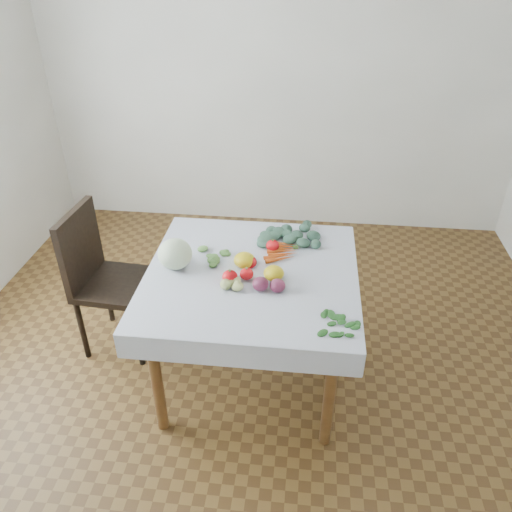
{
  "coord_description": "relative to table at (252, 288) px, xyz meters",
  "views": [
    {
      "loc": [
        0.27,
        -2.18,
        2.27
      ],
      "look_at": [
        0.02,
        0.06,
        0.82
      ],
      "focal_mm": 35.0,
      "sensor_mm": 36.0,
      "label": 1
    }
  ],
  "objects": [
    {
      "name": "ground",
      "position": [
        0.0,
        0.0,
        -0.65
      ],
      "size": [
        4.0,
        4.0,
        0.0
      ],
      "primitive_type": "plane",
      "color": "brown"
    },
    {
      "name": "back_wall",
      "position": [
        0.0,
        2.0,
        0.7
      ],
      "size": [
        4.0,
        0.04,
        2.7
      ],
      "primitive_type": "cube",
      "color": "white",
      "rests_on": "ground"
    },
    {
      "name": "table",
      "position": [
        0.0,
        0.0,
        0.0
      ],
      "size": [
        1.0,
        1.0,
        0.75
      ],
      "color": "brown",
      "rests_on": "ground"
    },
    {
      "name": "tablecloth",
      "position": [
        0.0,
        0.0,
        0.1
      ],
      "size": [
        1.12,
        1.12,
        0.01
      ],
      "primitive_type": "cube",
      "color": "silver",
      "rests_on": "table"
    },
    {
      "name": "chair",
      "position": [
        -0.95,
        0.21,
        -0.11
      ],
      "size": [
        0.46,
        0.46,
        0.95
      ],
      "color": "black",
      "rests_on": "ground"
    },
    {
      "name": "cabbage",
      "position": [
        -0.41,
        0.01,
        0.18
      ],
      "size": [
        0.22,
        0.22,
        0.17
      ],
      "primitive_type": "ellipsoid",
      "rotation": [
        0.0,
        0.0,
        -0.23
      ],
      "color": "silver",
      "rests_on": "tablecloth"
    },
    {
      "name": "tomato_a",
      "position": [
        0.09,
        0.23,
        0.14
      ],
      "size": [
        0.09,
        0.09,
        0.07
      ],
      "primitive_type": "ellipsoid",
      "rotation": [
        0.0,
        0.0,
        -0.29
      ],
      "color": "red",
      "rests_on": "tablecloth"
    },
    {
      "name": "tomato_b",
      "position": [
        -0.02,
        -0.06,
        0.13
      ],
      "size": [
        0.09,
        0.09,
        0.06
      ],
      "primitive_type": "ellipsoid",
      "rotation": [
        0.0,
        0.0,
        0.27
      ],
      "color": "red",
      "rests_on": "tablecloth"
    },
    {
      "name": "tomato_c",
      "position": [
        -0.1,
        -0.1,
        0.14
      ],
      "size": [
        0.1,
        0.1,
        0.07
      ],
      "primitive_type": "ellipsoid",
      "rotation": [
        0.0,
        0.0,
        -0.39
      ],
      "color": "red",
      "rests_on": "tablecloth"
    },
    {
      "name": "tomato_d",
      "position": [
        -0.01,
        0.05,
        0.14
      ],
      "size": [
        0.1,
        0.1,
        0.07
      ],
      "primitive_type": "ellipsoid",
      "rotation": [
        0.0,
        0.0,
        0.43
      ],
      "color": "red",
      "rests_on": "tablecloth"
    },
    {
      "name": "heirloom_back",
      "position": [
        -0.05,
        0.05,
        0.14
      ],
      "size": [
        0.13,
        0.13,
        0.08
      ],
      "primitive_type": "ellipsoid",
      "rotation": [
        0.0,
        0.0,
        0.12
      ],
      "color": "yellow",
      "rests_on": "tablecloth"
    },
    {
      "name": "heirloom_front",
      "position": [
        0.12,
        -0.05,
        0.14
      ],
      "size": [
        0.12,
        0.12,
        0.08
      ],
      "primitive_type": "ellipsoid",
      "rotation": [
        0.0,
        0.0,
        0.13
      ],
      "color": "yellow",
      "rests_on": "tablecloth"
    },
    {
      "name": "onion_a",
      "position": [
        0.06,
        -0.15,
        0.14
      ],
      "size": [
        0.09,
        0.09,
        0.07
      ],
      "primitive_type": "ellipsoid",
      "rotation": [
        0.0,
        0.0,
        -0.12
      ],
      "color": "#591936",
      "rests_on": "tablecloth"
    },
    {
      "name": "onion_b",
      "position": [
        0.15,
        -0.15,
        0.14
      ],
      "size": [
        0.09,
        0.09,
        0.07
      ],
      "primitive_type": "ellipsoid",
      "rotation": [
        0.0,
        0.0,
        0.19
      ],
      "color": "#591936",
      "rests_on": "tablecloth"
    },
    {
      "name": "tomatillo_cluster",
      "position": [
        -0.07,
        -0.16,
        0.12
      ],
      "size": [
        0.14,
        0.11,
        0.04
      ],
      "color": "#C7D47A",
      "rests_on": "tablecloth"
    },
    {
      "name": "carrot_bunch",
      "position": [
        0.15,
        0.21,
        0.12
      ],
      "size": [
        0.17,
        0.23,
        0.03
      ],
      "color": "#D45817",
      "rests_on": "tablecloth"
    },
    {
      "name": "kale_bunch",
      "position": [
        0.19,
        0.4,
        0.12
      ],
      "size": [
        0.32,
        0.3,
        0.04
      ],
      "color": "#395E49",
      "rests_on": "tablecloth"
    },
    {
      "name": "basil_bunch",
      "position": [
        0.48,
        -0.37,
        0.11
      ],
      "size": [
        0.23,
        0.18,
        0.01
      ],
      "color": "#21581B",
      "rests_on": "tablecloth"
    },
    {
      "name": "dill_bunch",
      "position": [
        -0.24,
        0.11,
        0.11
      ],
      "size": [
        0.22,
        0.16,
        0.02
      ],
      "color": "#5A873E",
      "rests_on": "tablecloth"
    }
  ]
}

